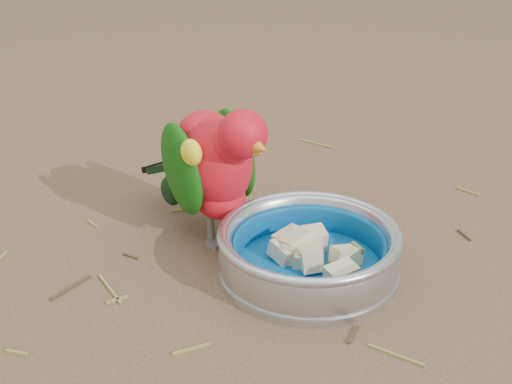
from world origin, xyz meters
name	(u,v)px	position (x,y,z in m)	size (l,w,h in m)	color
ground	(257,317)	(0.00, 0.00, 0.00)	(60.00, 60.00, 0.00)	brown
food_bowl	(309,270)	(0.09, 0.06, 0.01)	(0.21, 0.21, 0.02)	#B2B2BA
bowl_wall	(309,248)	(0.09, 0.06, 0.04)	(0.21, 0.21, 0.04)	#B2B2BA
fruit_wedges	(309,253)	(0.09, 0.06, 0.03)	(0.13, 0.13, 0.03)	beige
lory_parrot	(216,173)	(0.01, 0.18, 0.09)	(0.11, 0.23, 0.19)	red
ground_debris	(248,280)	(0.01, 0.07, 0.00)	(0.90, 0.80, 0.01)	olive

